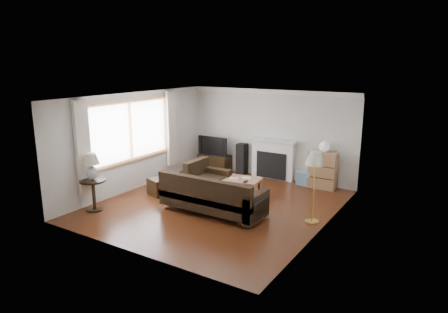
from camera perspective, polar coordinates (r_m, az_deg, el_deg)
The scene contains 17 objects.
room at distance 8.98m, azimuth -1.02°, elevation 0.55°, with size 5.10×5.60×2.54m.
window at distance 10.30m, azimuth -13.17°, elevation 3.58°, with size 0.12×2.74×1.54m, color #976138.
curtain_near at distance 9.30m, azimuth -19.51°, elevation 1.17°, with size 0.10×0.35×2.10m, color beige.
curtain_far at distance 11.40m, azimuth -7.54°, elevation 3.99°, with size 0.10×0.35×2.10m, color beige.
fireplace at distance 11.32m, azimuth 6.95°, elevation -0.33°, with size 1.40×0.26×1.15m, color white.
tv_stand at distance 12.16m, azimuth -1.34°, elevation -0.85°, with size 0.98×0.44×0.49m, color black.
television at distance 12.04m, azimuth -1.35°, elevation 1.60°, with size 0.99×0.13×0.57m, color black.
speaker_left at distance 11.68m, azimuth 2.58°, elevation -0.37°, with size 0.26×0.31×0.92m, color black.
speaker_right at distance 10.79m, azimuth 13.21°, elevation -2.12°, with size 0.23×0.28×0.84m, color black.
bookshelf at distance 10.71m, azimuth 13.94°, elevation -1.90°, with size 0.71×0.34×0.98m, color #966B45.
globe_lamp at distance 10.57m, azimuth 14.13°, elevation 1.36°, with size 0.27×0.27×0.27m, color white.
sectional_sofa at distance 8.77m, azimuth -1.63°, elevation -5.51°, with size 2.52×1.84×0.81m, color black.
coffee_table at distance 9.87m, azimuth 1.64°, elevation -4.36°, with size 1.21×0.66×0.47m, color #A66C4F.
footstool at distance 10.12m, azimuth -9.12°, elevation -4.23°, with size 0.50×0.50×0.42m, color black.
floor_lamp at distance 8.34m, azimuth 12.70°, elevation -4.32°, with size 0.39×0.39×1.51m, color gold.
side_table at distance 9.37m, azimuth -18.10°, elevation -5.25°, with size 0.57×0.57×0.71m, color black.
table_lamp at distance 9.19m, azimuth -18.40°, elevation -1.41°, with size 0.36×0.36×0.58m, color silver.
Camera 1 is at (4.78, -7.33, 3.27)m, focal length 32.00 mm.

